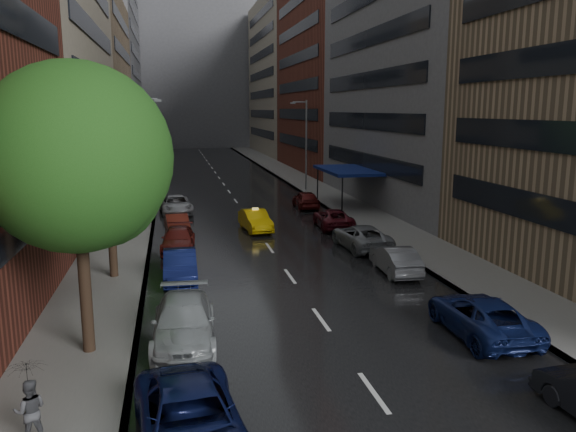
% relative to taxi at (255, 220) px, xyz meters
% --- Properties ---
extents(road, '(14.00, 140.00, 0.01)m').
position_rel_taxi_xyz_m(road, '(0.10, 22.92, -0.72)').
color(road, black).
rests_on(road, ground).
extents(sidewalk_left, '(4.00, 140.00, 0.15)m').
position_rel_taxi_xyz_m(sidewalk_left, '(-8.90, 22.92, -0.65)').
color(sidewalk_left, gray).
rests_on(sidewalk_left, ground).
extents(sidewalk_right, '(4.00, 140.00, 0.15)m').
position_rel_taxi_xyz_m(sidewalk_right, '(9.10, 22.92, -0.65)').
color(sidewalk_right, gray).
rests_on(sidewalk_right, ground).
extents(buildings_left, '(8.00, 108.00, 38.00)m').
position_rel_taxi_xyz_m(buildings_left, '(-14.90, 31.71, 15.27)').
color(buildings_left, maroon).
rests_on(buildings_left, ground).
extents(buildings_right, '(8.05, 109.10, 36.00)m').
position_rel_taxi_xyz_m(buildings_right, '(15.10, 29.63, 14.31)').
color(buildings_right, '#937A5B').
rests_on(buildings_right, ground).
extents(building_far, '(40.00, 14.00, 32.00)m').
position_rel_taxi_xyz_m(building_far, '(0.10, 90.92, 15.28)').
color(building_far, slate).
rests_on(building_far, ground).
extents(tree_near, '(6.16, 6.16, 9.81)m').
position_rel_taxi_xyz_m(tree_near, '(-8.50, -18.60, 6.00)').
color(tree_near, '#382619').
rests_on(tree_near, ground).
extents(tree_mid, '(5.44, 5.44, 8.67)m').
position_rel_taxi_xyz_m(tree_mid, '(-8.50, -9.70, 5.21)').
color(tree_mid, '#382619').
rests_on(tree_mid, ground).
extents(tree_far, '(5.71, 5.71, 9.09)m').
position_rel_taxi_xyz_m(tree_far, '(-8.50, 7.76, 5.50)').
color(tree_far, '#382619').
rests_on(tree_far, ground).
extents(taxi, '(1.98, 4.52, 1.44)m').
position_rel_taxi_xyz_m(taxi, '(0.00, 0.00, 0.00)').
color(taxi, yellow).
rests_on(taxi, ground).
extents(parked_cars_left, '(3.04, 38.14, 1.57)m').
position_rel_taxi_xyz_m(parked_cars_left, '(-5.30, -10.22, 0.01)').
color(parked_cars_left, '#0E1543').
rests_on(parked_cars_left, ground).
extents(parked_cars_right, '(2.67, 38.37, 1.48)m').
position_rel_taxi_xyz_m(parked_cars_right, '(5.50, -9.12, -0.01)').
color(parked_cars_right, black).
rests_on(parked_cars_right, ground).
extents(ped_black_umbrella, '(0.96, 0.98, 2.09)m').
position_rel_taxi_xyz_m(ped_black_umbrella, '(-9.15, -23.90, 0.67)').
color(ped_black_umbrella, '#47484C').
rests_on(ped_black_umbrella, sidewalk_left).
extents(street_lamp_left, '(1.74, 0.22, 9.00)m').
position_rel_taxi_xyz_m(street_lamp_left, '(-7.62, 2.92, 4.17)').
color(street_lamp_left, gray).
rests_on(street_lamp_left, sidewalk_left).
extents(street_lamp_right, '(1.74, 0.22, 9.00)m').
position_rel_taxi_xyz_m(street_lamp_right, '(7.82, 17.92, 4.17)').
color(street_lamp_right, gray).
rests_on(street_lamp_right, sidewalk_right).
extents(awning, '(4.00, 8.00, 3.12)m').
position_rel_taxi_xyz_m(awning, '(9.08, 7.92, 2.41)').
color(awning, navy).
rests_on(awning, sidewalk_right).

